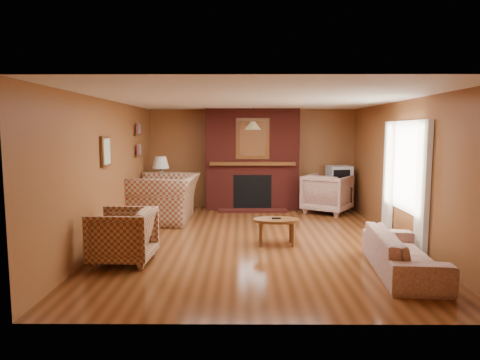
{
  "coord_description": "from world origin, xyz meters",
  "views": [
    {
      "loc": [
        -0.24,
        -7.24,
        1.89
      ],
      "look_at": [
        -0.28,
        0.6,
        0.98
      ],
      "focal_mm": 32.0,
      "sensor_mm": 36.0,
      "label": 1
    }
  ],
  "objects_px": {
    "side_table": "(161,198)",
    "floral_armchair": "(327,193)",
    "coffee_table": "(276,223)",
    "crt_tv": "(339,176)",
    "table_lamp": "(161,169)",
    "plaid_loveseat": "(165,198)",
    "floral_sofa": "(403,253)",
    "tv_stand": "(339,198)",
    "fireplace": "(252,160)",
    "plaid_armchair": "(123,236)"
  },
  "relations": [
    {
      "from": "coffee_table",
      "to": "floral_armchair",
      "type": "bearing_deg",
      "value": 63.47
    },
    {
      "from": "table_lamp",
      "to": "coffee_table",
      "type": "bearing_deg",
      "value": -48.55
    },
    {
      "from": "coffee_table",
      "to": "side_table",
      "type": "relative_size",
      "value": 1.14
    },
    {
      "from": "table_lamp",
      "to": "tv_stand",
      "type": "xyz_separation_m",
      "value": [
        4.15,
        0.35,
        -0.73
      ]
    },
    {
      "from": "fireplace",
      "to": "table_lamp",
      "type": "bearing_deg",
      "value": -165.71
    },
    {
      "from": "plaid_loveseat",
      "to": "side_table",
      "type": "bearing_deg",
      "value": -162.04
    },
    {
      "from": "plaid_armchair",
      "to": "tv_stand",
      "type": "distance_m",
      "value": 5.71
    },
    {
      "from": "floral_armchair",
      "to": "coffee_table",
      "type": "distance_m",
      "value": 3.14
    },
    {
      "from": "plaid_loveseat",
      "to": "side_table",
      "type": "xyz_separation_m",
      "value": [
        -0.25,
        0.89,
        -0.15
      ]
    },
    {
      "from": "tv_stand",
      "to": "crt_tv",
      "type": "bearing_deg",
      "value": -87.73
    },
    {
      "from": "fireplace",
      "to": "table_lamp",
      "type": "distance_m",
      "value": 2.17
    },
    {
      "from": "floral_sofa",
      "to": "side_table",
      "type": "height_order",
      "value": "side_table"
    },
    {
      "from": "coffee_table",
      "to": "plaid_loveseat",
      "type": "bearing_deg",
      "value": 139.57
    },
    {
      "from": "floral_sofa",
      "to": "side_table",
      "type": "relative_size",
      "value": 2.77
    },
    {
      "from": "plaid_armchair",
      "to": "floral_sofa",
      "type": "xyz_separation_m",
      "value": [
        3.85,
        -0.42,
        -0.12
      ]
    },
    {
      "from": "plaid_armchair",
      "to": "coffee_table",
      "type": "height_order",
      "value": "plaid_armchair"
    },
    {
      "from": "plaid_loveseat",
      "to": "crt_tv",
      "type": "relative_size",
      "value": 2.61
    },
    {
      "from": "floral_sofa",
      "to": "crt_tv",
      "type": "relative_size",
      "value": 3.25
    },
    {
      "from": "plaid_loveseat",
      "to": "plaid_armchair",
      "type": "bearing_deg",
      "value": 0.29
    },
    {
      "from": "side_table",
      "to": "floral_armchair",
      "type": "bearing_deg",
      "value": 0.93
    },
    {
      "from": "floral_sofa",
      "to": "tv_stand",
      "type": "xyz_separation_m",
      "value": [
        0.15,
        4.5,
        0.02
      ]
    },
    {
      "from": "table_lamp",
      "to": "side_table",
      "type": "bearing_deg",
      "value": 0.0
    },
    {
      "from": "plaid_armchair",
      "to": "table_lamp",
      "type": "xyz_separation_m",
      "value": [
        -0.15,
        3.73,
        0.63
      ]
    },
    {
      "from": "side_table",
      "to": "crt_tv",
      "type": "xyz_separation_m",
      "value": [
        4.15,
        0.34,
        0.49
      ]
    },
    {
      "from": "plaid_loveseat",
      "to": "crt_tv",
      "type": "distance_m",
      "value": 4.11
    },
    {
      "from": "plaid_armchair",
      "to": "side_table",
      "type": "distance_m",
      "value": 3.73
    },
    {
      "from": "fireplace",
      "to": "plaid_loveseat",
      "type": "height_order",
      "value": "fireplace"
    },
    {
      "from": "crt_tv",
      "to": "plaid_armchair",
      "type": "bearing_deg",
      "value": -134.47
    },
    {
      "from": "coffee_table",
      "to": "tv_stand",
      "type": "height_order",
      "value": "tv_stand"
    },
    {
      "from": "plaid_loveseat",
      "to": "table_lamp",
      "type": "bearing_deg",
      "value": -162.04
    },
    {
      "from": "coffee_table",
      "to": "crt_tv",
      "type": "height_order",
      "value": "crt_tv"
    },
    {
      "from": "side_table",
      "to": "table_lamp",
      "type": "bearing_deg",
      "value": 0.0
    },
    {
      "from": "table_lamp",
      "to": "plaid_loveseat",
      "type": "bearing_deg",
      "value": -74.34
    },
    {
      "from": "floral_armchair",
      "to": "side_table",
      "type": "height_order",
      "value": "floral_armchair"
    },
    {
      "from": "crt_tv",
      "to": "side_table",
      "type": "bearing_deg",
      "value": -175.26
    },
    {
      "from": "coffee_table",
      "to": "tv_stand",
      "type": "relative_size",
      "value": 1.31
    },
    {
      "from": "coffee_table",
      "to": "floral_sofa",
      "type": "bearing_deg",
      "value": -41.66
    },
    {
      "from": "plaid_loveseat",
      "to": "crt_tv",
      "type": "height_order",
      "value": "crt_tv"
    },
    {
      "from": "coffee_table",
      "to": "plaid_armchair",
      "type": "bearing_deg",
      "value": -156.59
    },
    {
      "from": "side_table",
      "to": "coffee_table",
      "type": "bearing_deg",
      "value": -48.55
    },
    {
      "from": "crt_tv",
      "to": "tv_stand",
      "type": "bearing_deg",
      "value": 90.0
    },
    {
      "from": "crt_tv",
      "to": "table_lamp",
      "type": "bearing_deg",
      "value": -175.26
    },
    {
      "from": "floral_armchair",
      "to": "table_lamp",
      "type": "bearing_deg",
      "value": 33.51
    },
    {
      "from": "plaid_armchair",
      "to": "tv_stand",
      "type": "bearing_deg",
      "value": 137.65
    },
    {
      "from": "table_lamp",
      "to": "tv_stand",
      "type": "height_order",
      "value": "table_lamp"
    },
    {
      "from": "side_table",
      "to": "crt_tv",
      "type": "bearing_deg",
      "value": 4.74
    },
    {
      "from": "fireplace",
      "to": "plaid_loveseat",
      "type": "distance_m",
      "value": 2.44
    },
    {
      "from": "floral_sofa",
      "to": "tv_stand",
      "type": "bearing_deg",
      "value": 3.53
    },
    {
      "from": "side_table",
      "to": "crt_tv",
      "type": "relative_size",
      "value": 1.18
    },
    {
      "from": "fireplace",
      "to": "plaid_loveseat",
      "type": "bearing_deg",
      "value": -142.36
    }
  ]
}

